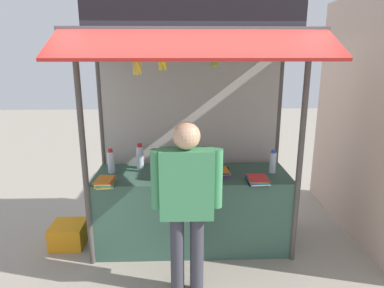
{
  "coord_description": "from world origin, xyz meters",
  "views": [
    {
      "loc": [
        -0.12,
        -3.7,
        2.24
      ],
      "look_at": [
        0.0,
        0.0,
        1.24
      ],
      "focal_mm": 32.11,
      "sensor_mm": 36.0,
      "label": 1
    }
  ],
  "objects_px": {
    "magazine_stack_front_right": "(105,182)",
    "banana_bunch_inner_left": "(137,67)",
    "banana_bunch_rightmost": "(215,61)",
    "magazine_stack_far_right": "(258,180)",
    "magazine_stack_front_left": "(221,172)",
    "water_bottle_right": "(273,162)",
    "plastic_crate": "(69,234)",
    "banana_bunch_leftmost": "(162,61)",
    "water_bottle_mid_right": "(193,156)",
    "water_bottle_mid_left": "(111,162)",
    "water_bottle_back_left": "(140,157)",
    "magazine_stack_rear_center": "(198,176)",
    "vendor_person": "(187,195)"
  },
  "relations": [
    {
      "from": "water_bottle_mid_right",
      "to": "banana_bunch_rightmost",
      "type": "bearing_deg",
      "value": -77.32
    },
    {
      "from": "water_bottle_right",
      "to": "banana_bunch_rightmost",
      "type": "height_order",
      "value": "banana_bunch_rightmost"
    },
    {
      "from": "magazine_stack_rear_center",
      "to": "plastic_crate",
      "type": "xyz_separation_m",
      "value": [
        -1.53,
        0.17,
        -0.78
      ]
    },
    {
      "from": "water_bottle_right",
      "to": "plastic_crate",
      "type": "relative_size",
      "value": 0.71
    },
    {
      "from": "water_bottle_right",
      "to": "banana_bunch_leftmost",
      "type": "xyz_separation_m",
      "value": [
        -1.21,
        -0.48,
        1.14
      ]
    },
    {
      "from": "water_bottle_right",
      "to": "water_bottle_mid_left",
      "type": "height_order",
      "value": "water_bottle_mid_left"
    },
    {
      "from": "banana_bunch_rightmost",
      "to": "vendor_person",
      "type": "height_order",
      "value": "banana_bunch_rightmost"
    },
    {
      "from": "magazine_stack_far_right",
      "to": "magazine_stack_front_left",
      "type": "relative_size",
      "value": 1.01
    },
    {
      "from": "banana_bunch_leftmost",
      "to": "banana_bunch_inner_left",
      "type": "relative_size",
      "value": 0.86
    },
    {
      "from": "water_bottle_mid_right",
      "to": "magazine_stack_far_right",
      "type": "distance_m",
      "value": 0.9
    },
    {
      "from": "magazine_stack_far_right",
      "to": "banana_bunch_inner_left",
      "type": "xyz_separation_m",
      "value": [
        -1.21,
        -0.17,
        1.19
      ]
    },
    {
      "from": "banana_bunch_rightmost",
      "to": "banana_bunch_inner_left",
      "type": "bearing_deg",
      "value": 179.91
    },
    {
      "from": "water_bottle_back_left",
      "to": "banana_bunch_inner_left",
      "type": "bearing_deg",
      "value": -82.31
    },
    {
      "from": "water_bottle_mid_left",
      "to": "magazine_stack_rear_center",
      "type": "height_order",
      "value": "water_bottle_mid_left"
    },
    {
      "from": "water_bottle_mid_right",
      "to": "water_bottle_mid_left",
      "type": "relative_size",
      "value": 0.93
    },
    {
      "from": "water_bottle_mid_left",
      "to": "water_bottle_back_left",
      "type": "distance_m",
      "value": 0.35
    },
    {
      "from": "water_bottle_back_left",
      "to": "vendor_person",
      "type": "height_order",
      "value": "vendor_person"
    },
    {
      "from": "water_bottle_mid_right",
      "to": "magazine_stack_front_left",
      "type": "relative_size",
      "value": 0.95
    },
    {
      "from": "magazine_stack_front_right",
      "to": "banana_bunch_leftmost",
      "type": "xyz_separation_m",
      "value": [
        0.63,
        -0.16,
        1.23
      ]
    },
    {
      "from": "water_bottle_right",
      "to": "banana_bunch_leftmost",
      "type": "distance_m",
      "value": 1.73
    },
    {
      "from": "water_bottle_mid_left",
      "to": "water_bottle_mid_right",
      "type": "bearing_deg",
      "value": 13.49
    },
    {
      "from": "magazine_stack_front_right",
      "to": "banana_bunch_rightmost",
      "type": "relative_size",
      "value": 1.25
    },
    {
      "from": "banana_bunch_leftmost",
      "to": "plastic_crate",
      "type": "distance_m",
      "value": 2.39
    },
    {
      "from": "magazine_stack_front_left",
      "to": "banana_bunch_rightmost",
      "type": "distance_m",
      "value": 1.32
    },
    {
      "from": "banana_bunch_rightmost",
      "to": "banana_bunch_inner_left",
      "type": "height_order",
      "value": "same"
    },
    {
      "from": "magazine_stack_far_right",
      "to": "vendor_person",
      "type": "bearing_deg",
      "value": -143.07
    },
    {
      "from": "magazine_stack_far_right",
      "to": "magazine_stack_front_left",
      "type": "height_order",
      "value": "magazine_stack_front_left"
    },
    {
      "from": "magazine_stack_front_left",
      "to": "banana_bunch_rightmost",
      "type": "bearing_deg",
      "value": -106.73
    },
    {
      "from": "water_bottle_right",
      "to": "magazine_stack_front_right",
      "type": "distance_m",
      "value": 1.88
    },
    {
      "from": "banana_bunch_leftmost",
      "to": "magazine_stack_far_right",
      "type": "bearing_deg",
      "value": 10.04
    },
    {
      "from": "water_bottle_back_left",
      "to": "banana_bunch_inner_left",
      "type": "xyz_separation_m",
      "value": [
        0.09,
        -0.69,
        1.07
      ]
    },
    {
      "from": "water_bottle_back_left",
      "to": "banana_bunch_leftmost",
      "type": "bearing_deg",
      "value": -64.7
    },
    {
      "from": "magazine_stack_rear_center",
      "to": "vendor_person",
      "type": "relative_size",
      "value": 0.16
    },
    {
      "from": "plastic_crate",
      "to": "banana_bunch_inner_left",
      "type": "bearing_deg",
      "value": -26.79
    },
    {
      "from": "magazine_stack_front_right",
      "to": "plastic_crate",
      "type": "bearing_deg",
      "value": 149.88
    },
    {
      "from": "magazine_stack_front_left",
      "to": "vendor_person",
      "type": "relative_size",
      "value": 0.17
    },
    {
      "from": "water_bottle_back_left",
      "to": "magazine_stack_rear_center",
      "type": "bearing_deg",
      "value": -28.93
    },
    {
      "from": "water_bottle_right",
      "to": "water_bottle_back_left",
      "type": "relative_size",
      "value": 0.89
    },
    {
      "from": "magazine_stack_front_right",
      "to": "banana_bunch_rightmost",
      "type": "xyz_separation_m",
      "value": [
        1.11,
        -0.16,
        1.24
      ]
    },
    {
      "from": "water_bottle_mid_left",
      "to": "magazine_stack_front_right",
      "type": "relative_size",
      "value": 0.99
    },
    {
      "from": "water_bottle_back_left",
      "to": "banana_bunch_rightmost",
      "type": "xyz_separation_m",
      "value": [
        0.8,
        -0.69,
        1.13
      ]
    },
    {
      "from": "water_bottle_right",
      "to": "banana_bunch_inner_left",
      "type": "bearing_deg",
      "value": -161.73
    },
    {
      "from": "water_bottle_mid_left",
      "to": "magazine_stack_front_right",
      "type": "xyz_separation_m",
      "value": [
        0.0,
        -0.37,
        -0.1
      ]
    },
    {
      "from": "water_bottle_right",
      "to": "magazine_stack_front_left",
      "type": "height_order",
      "value": "water_bottle_right"
    },
    {
      "from": "water_bottle_mid_left",
      "to": "banana_bunch_rightmost",
      "type": "relative_size",
      "value": 1.24
    },
    {
      "from": "magazine_stack_front_left",
      "to": "water_bottle_back_left",
      "type": "bearing_deg",
      "value": 165.43
    },
    {
      "from": "magazine_stack_front_right",
      "to": "banana_bunch_inner_left",
      "type": "bearing_deg",
      "value": -21.89
    },
    {
      "from": "magazine_stack_front_right",
      "to": "banana_bunch_inner_left",
      "type": "xyz_separation_m",
      "value": [
        0.4,
        -0.16,
        1.18
      ]
    },
    {
      "from": "water_bottle_mid_right",
      "to": "banana_bunch_leftmost",
      "type": "relative_size",
      "value": 1.04
    },
    {
      "from": "magazine_stack_front_left",
      "to": "plastic_crate",
      "type": "xyz_separation_m",
      "value": [
        -1.8,
        0.04,
        -0.78
      ]
    }
  ]
}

